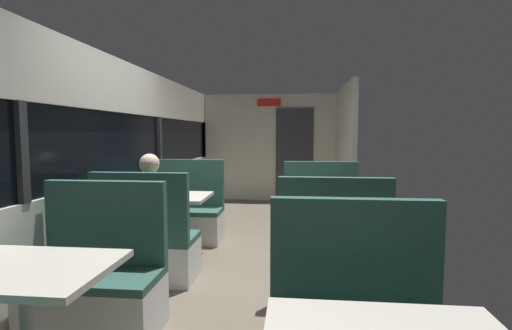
# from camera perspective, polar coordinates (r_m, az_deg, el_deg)

# --- Properties ---
(ground_plane) EXTENTS (3.30, 9.20, 0.02)m
(ground_plane) POSITION_cam_1_polar(r_m,az_deg,el_deg) (4.24, -2.05, -15.47)
(ground_plane) COLOR #665B4C
(carriage_window_panel_left) EXTENTS (0.09, 8.48, 2.30)m
(carriage_window_panel_left) POSITION_cam_1_polar(r_m,az_deg,el_deg) (4.43, -21.01, -0.07)
(carriage_window_panel_left) COLOR beige
(carriage_window_panel_left) RESTS_ON ground_plane
(carriage_end_bulkhead) EXTENTS (2.90, 0.11, 2.30)m
(carriage_end_bulkhead) POSITION_cam_1_polar(r_m,az_deg,el_deg) (8.16, 2.41, 2.56)
(carriage_end_bulkhead) COLOR beige
(carriage_end_bulkhead) RESTS_ON ground_plane
(carriage_aisle_panel_right) EXTENTS (0.08, 2.40, 2.30)m
(carriage_aisle_panel_right) POSITION_cam_1_polar(r_m,az_deg,el_deg) (7.00, 13.25, 2.16)
(carriage_aisle_panel_right) COLOR beige
(carriage_aisle_panel_right) RESTS_ON ground_plane
(dining_table_near_window) EXTENTS (0.90, 0.70, 0.74)m
(dining_table_near_window) POSITION_cam_1_polar(r_m,az_deg,el_deg) (2.49, -31.37, -15.21)
(dining_table_near_window) COLOR #9E9EA3
(dining_table_near_window) RESTS_ON ground_plane
(bench_near_window_facing_entry) EXTENTS (0.95, 0.50, 1.10)m
(bench_near_window_facing_entry) POSITION_cam_1_polar(r_m,az_deg,el_deg) (3.14, -23.05, -16.72)
(bench_near_window_facing_entry) COLOR silver
(bench_near_window_facing_entry) RESTS_ON ground_plane
(dining_table_mid_window) EXTENTS (0.90, 0.70, 0.74)m
(dining_table_mid_window) POSITION_cam_1_polar(r_m,az_deg,el_deg) (4.52, -12.95, -5.77)
(dining_table_mid_window) COLOR #9E9EA3
(dining_table_mid_window) RESTS_ON ground_plane
(bench_mid_window_facing_end) EXTENTS (0.95, 0.50, 1.10)m
(bench_mid_window_facing_end) POSITION_cam_1_polar(r_m,az_deg,el_deg) (3.96, -16.20, -12.00)
(bench_mid_window_facing_end) COLOR silver
(bench_mid_window_facing_end) RESTS_ON ground_plane
(bench_mid_window_facing_entry) EXTENTS (0.95, 0.50, 1.10)m
(bench_mid_window_facing_entry) POSITION_cam_1_polar(r_m,az_deg,el_deg) (5.24, -10.40, -7.74)
(bench_mid_window_facing_entry) COLOR silver
(bench_mid_window_facing_entry) RESTS_ON ground_plane
(dining_table_rear_aisle) EXTENTS (0.90, 0.70, 0.74)m
(dining_table_rear_aisle) POSITION_cam_1_polar(r_m,az_deg,el_deg) (4.10, 10.62, -6.81)
(dining_table_rear_aisle) COLOR #9E9EA3
(dining_table_rear_aisle) RESTS_ON ground_plane
(bench_rear_aisle_facing_end) EXTENTS (0.95, 0.50, 1.10)m
(bench_rear_aisle_facing_end) POSITION_cam_1_polar(r_m,az_deg,el_deg) (3.51, 11.50, -14.10)
(bench_rear_aisle_facing_end) COLOR silver
(bench_rear_aisle_facing_end) RESTS_ON ground_plane
(bench_rear_aisle_facing_entry) EXTENTS (0.95, 0.50, 1.10)m
(bench_rear_aisle_facing_entry) POSITION_cam_1_polar(r_m,az_deg,el_deg) (4.85, 9.88, -8.75)
(bench_rear_aisle_facing_entry) COLOR silver
(bench_rear_aisle_facing_entry) RESTS_ON ground_plane
(seated_passenger) EXTENTS (0.47, 0.55, 1.26)m
(seated_passenger) POSITION_cam_1_polar(r_m,az_deg,el_deg) (3.97, -15.88, -8.83)
(seated_passenger) COLOR #26262D
(seated_passenger) RESTS_ON ground_plane
(coffee_cup_primary) EXTENTS (0.07, 0.07, 0.09)m
(coffee_cup_primary) POSITION_cam_1_polar(r_m,az_deg,el_deg) (4.21, 13.12, -4.56)
(coffee_cup_primary) COLOR #26598C
(coffee_cup_primary) RESTS_ON dining_table_rear_aisle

